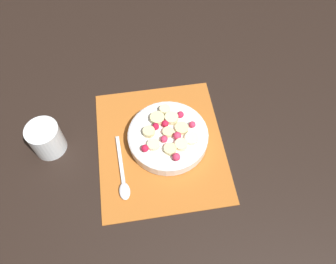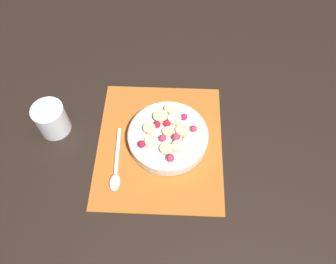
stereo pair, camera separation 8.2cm
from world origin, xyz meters
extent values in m
plane|color=black|center=(0.00, 0.00, 0.00)|extent=(3.00, 3.00, 0.00)
cube|color=#B26023|center=(0.00, 0.00, 0.00)|extent=(0.37, 0.32, 0.01)
cylinder|color=white|center=(0.01, -0.02, 0.02)|extent=(0.21, 0.21, 0.03)
torus|color=white|center=(0.01, -0.02, 0.03)|extent=(0.21, 0.21, 0.01)
cylinder|color=white|center=(0.01, -0.02, 0.04)|extent=(0.19, 0.19, 0.00)
cylinder|color=beige|center=(-0.03, -0.05, 0.05)|extent=(0.03, 0.03, 0.01)
cylinder|color=beige|center=(0.05, -0.04, 0.05)|extent=(0.05, 0.05, 0.01)
cylinder|color=beige|center=(0.01, -0.02, 0.04)|extent=(0.04, 0.04, 0.01)
cylinder|color=beige|center=(-0.02, 0.02, 0.04)|extent=(0.04, 0.04, 0.01)
cylinder|color=beige|center=(-0.04, -0.02, 0.05)|extent=(0.04, 0.04, 0.01)
cylinder|color=beige|center=(0.02, 0.03, 0.05)|extent=(0.04, 0.04, 0.01)
cylinder|color=beige|center=(0.06, 0.00, 0.05)|extent=(0.05, 0.05, 0.01)
cylinder|color=beige|center=(0.02, -0.06, 0.04)|extent=(0.04, 0.04, 0.01)
cylinder|color=#F4EAB7|center=(-0.02, -0.08, 0.04)|extent=(0.04, 0.04, 0.01)
cylinder|color=beige|center=(0.08, -0.02, 0.05)|extent=(0.04, 0.04, 0.01)
sphere|color=#DB3356|center=(-0.01, -0.01, 0.05)|extent=(0.02, 0.02, 0.02)
sphere|color=#D12347|center=(0.06, -0.06, 0.05)|extent=(0.02, 0.02, 0.02)
sphere|color=#B21433|center=(0.03, 0.01, 0.05)|extent=(0.02, 0.02, 0.02)
sphere|color=#DB3356|center=(-0.06, -0.03, 0.05)|extent=(0.02, 0.02, 0.02)
sphere|color=red|center=(-0.03, 0.04, 0.05)|extent=(0.02, 0.02, 0.02)
sphere|color=red|center=(0.04, -0.02, 0.05)|extent=(0.02, 0.02, 0.02)
sphere|color=#DB3356|center=(0.02, -0.09, 0.05)|extent=(0.02, 0.02, 0.02)
sphere|color=#DB3356|center=(-0.01, -0.04, 0.05)|extent=(0.02, 0.02, 0.02)
cube|color=silver|center=(-0.03, 0.11, 0.01)|extent=(0.14, 0.01, 0.00)
ellipsoid|color=silver|center=(-0.11, 0.10, 0.01)|extent=(0.05, 0.03, 0.01)
cylinder|color=white|center=(0.04, 0.28, 0.04)|extent=(0.08, 0.08, 0.09)
camera|label=1|loc=(-0.41, 0.04, 0.75)|focal=35.00mm
camera|label=2|loc=(-0.41, -0.04, 0.75)|focal=35.00mm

